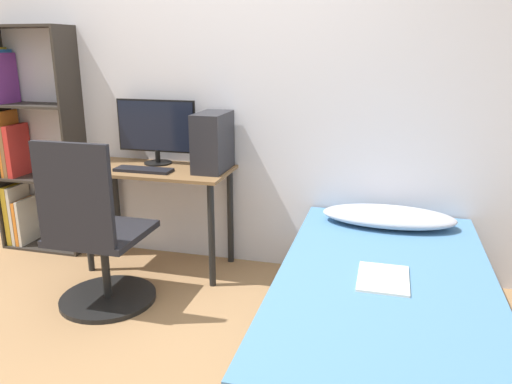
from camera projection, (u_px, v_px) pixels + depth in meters
ground_plane at (126, 363)px, 2.53m from camera, size 14.00×14.00×0.00m
wall_back at (213, 90)px, 3.47m from camera, size 8.00×0.05×2.50m
desk at (158, 187)px, 3.48m from camera, size 1.02×0.50×0.73m
bookshelf at (24, 150)px, 3.82m from camera, size 0.67×0.28×1.69m
office_chair at (97, 247)px, 2.97m from camera, size 0.59×0.59×1.05m
bed at (382, 318)px, 2.51m from camera, size 1.07×1.99×0.47m
pillow at (388, 216)px, 3.11m from camera, size 0.81×0.36×0.11m
magazine at (383, 278)px, 2.39m from camera, size 0.24×0.32×0.01m
monitor at (156, 129)px, 3.52m from camera, size 0.59×0.20×0.45m
keyboard at (144, 170)px, 3.36m from camera, size 0.39×0.13×0.02m
pc_tower at (213, 142)px, 3.34m from camera, size 0.19×0.36×0.39m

